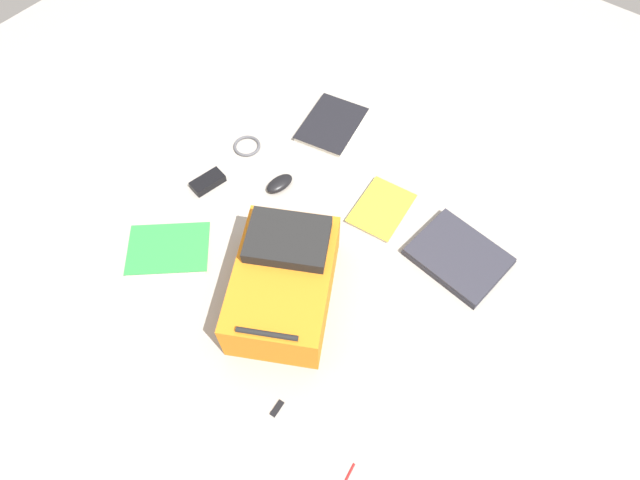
# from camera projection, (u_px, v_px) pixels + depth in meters

# --- Properties ---
(ground_plane) EXTENTS (3.86, 3.86, 0.00)m
(ground_plane) POSITION_uv_depth(u_px,v_px,m) (324.00, 248.00, 1.80)
(ground_plane) COLOR gray
(backpack) EXTENTS (0.47, 0.52, 0.22)m
(backpack) POSITION_uv_depth(u_px,v_px,m) (284.00, 281.00, 1.62)
(backpack) COLOR orange
(backpack) RESTS_ON ground_plane
(laptop) EXTENTS (0.32, 0.27, 0.03)m
(laptop) POSITION_uv_depth(u_px,v_px,m) (459.00, 256.00, 1.76)
(laptop) COLOR #24242C
(laptop) RESTS_ON ground_plane
(book_blue) EXTENTS (0.26, 0.31, 0.02)m
(book_blue) POSITION_uv_depth(u_px,v_px,m) (332.00, 125.00, 2.09)
(book_blue) COLOR silver
(book_blue) RESTS_ON ground_plane
(book_comic) EXTENTS (0.20, 0.25, 0.02)m
(book_comic) POSITION_uv_depth(u_px,v_px,m) (382.00, 209.00, 1.88)
(book_comic) COLOR silver
(book_comic) RESTS_ON ground_plane
(book_manual) EXTENTS (0.34, 0.33, 0.01)m
(book_manual) POSITION_uv_depth(u_px,v_px,m) (169.00, 249.00, 1.79)
(book_manual) COLOR silver
(book_manual) RESTS_ON ground_plane
(computer_mouse) EXTENTS (0.08, 0.12, 0.03)m
(computer_mouse) POSITION_uv_depth(u_px,v_px,m) (280.00, 183.00, 1.92)
(computer_mouse) COLOR black
(computer_mouse) RESTS_ON ground_plane
(cable_coil) EXTENTS (0.10, 0.10, 0.01)m
(cable_coil) POSITION_uv_depth(u_px,v_px,m) (247.00, 146.00, 2.04)
(cable_coil) COLOR #4C4C51
(cable_coil) RESTS_ON ground_plane
(power_brick) EXTENTS (0.08, 0.13, 0.03)m
(power_brick) POSITION_uv_depth(u_px,v_px,m) (208.00, 182.00, 1.93)
(power_brick) COLOR black
(power_brick) RESTS_ON ground_plane
(usb_stick) EXTENTS (0.02, 0.05, 0.01)m
(usb_stick) POSITION_uv_depth(u_px,v_px,m) (277.00, 408.00, 1.51)
(usb_stick) COLOR black
(usb_stick) RESTS_ON ground_plane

